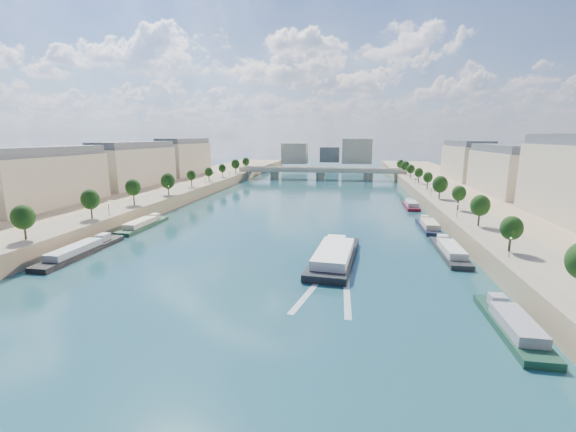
% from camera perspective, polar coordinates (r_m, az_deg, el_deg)
% --- Properties ---
extents(ground, '(700.00, 700.00, 0.00)m').
position_cam_1_polar(ground, '(140.01, 0.67, -0.23)').
color(ground, '#0C3336').
rests_on(ground, ground).
extents(quay_left, '(44.00, 520.00, 5.00)m').
position_cam_1_polar(quay_left, '(166.17, -24.70, 1.47)').
color(quay_left, '#9E8460').
rests_on(quay_left, ground).
extents(quay_right, '(44.00, 520.00, 5.00)m').
position_cam_1_polar(quay_right, '(147.25, 29.58, -0.19)').
color(quay_right, '#9E8460').
rests_on(quay_right, ground).
extents(pave_left, '(14.00, 520.00, 0.10)m').
position_cam_1_polar(pave_left, '(157.90, -20.25, 2.27)').
color(pave_left, gray).
rests_on(pave_left, quay_left).
extents(pave_right, '(14.00, 520.00, 0.10)m').
position_cam_1_polar(pave_right, '(142.25, 24.01, 1.01)').
color(pave_right, gray).
rests_on(pave_right, quay_right).
extents(trees_left, '(4.80, 268.80, 8.26)m').
position_cam_1_polar(trees_left, '(157.92, -19.40, 4.33)').
color(trees_left, '#382B1E').
rests_on(trees_left, ground).
extents(trees_right, '(4.80, 268.80, 8.26)m').
position_cam_1_polar(trees_right, '(150.57, 22.51, 3.77)').
color(trees_right, '#382B1E').
rests_on(trees_right, ground).
extents(lamps_left, '(0.36, 200.36, 4.28)m').
position_cam_1_polar(lamps_left, '(146.70, -20.70, 2.65)').
color(lamps_left, black).
rests_on(lamps_left, ground).
extents(lamps_right, '(0.36, 200.36, 4.28)m').
position_cam_1_polar(lamps_right, '(145.55, 21.91, 2.49)').
color(lamps_right, black).
rests_on(lamps_right, ground).
extents(buildings_left, '(16.00, 226.00, 23.20)m').
position_cam_1_polar(buildings_left, '(181.76, -26.40, 6.56)').
color(buildings_left, '#B8AB8E').
rests_on(buildings_left, ground).
extents(buildings_right, '(16.00, 226.00, 23.20)m').
position_cam_1_polar(buildings_right, '(161.36, 32.98, 5.39)').
color(buildings_right, '#B8AB8E').
rests_on(buildings_right, ground).
extents(skyline, '(79.00, 42.00, 22.00)m').
position_cam_1_polar(skyline, '(355.65, 6.61, 9.34)').
color(skyline, '#B8AB8E').
rests_on(skyline, ground).
extents(bridge, '(112.00, 12.00, 8.15)m').
position_cam_1_polar(bridge, '(264.86, 4.86, 6.51)').
color(bridge, '#C1B79E').
rests_on(bridge, ground).
extents(tour_barge, '(11.93, 32.63, 4.34)m').
position_cam_1_polar(tour_barge, '(91.90, 6.85, -5.92)').
color(tour_barge, black).
rests_on(tour_barge, ground).
extents(wake, '(10.74, 26.03, 0.04)m').
position_cam_1_polar(wake, '(76.82, 6.26, -10.52)').
color(wake, silver).
rests_on(wake, ground).
extents(moored_barges_left, '(5.00, 127.45, 3.60)m').
position_cam_1_polar(moored_barges_left, '(95.27, -35.69, -7.76)').
color(moored_barges_left, '#191D38').
rests_on(moored_barges_left, ground).
extents(moored_barges_right, '(5.00, 164.11, 3.60)m').
position_cam_1_polar(moored_barges_right, '(98.39, 23.69, -5.93)').
color(moored_barges_right, black).
rests_on(moored_barges_right, ground).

